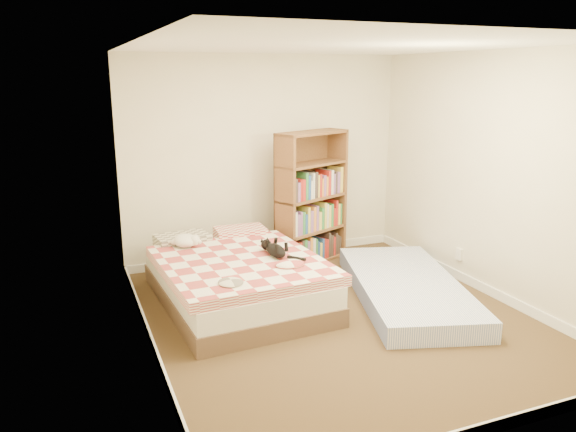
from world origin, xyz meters
name	(u,v)px	position (x,y,z in m)	size (l,w,h in m)	color
room	(340,195)	(0.00, 0.00, 1.20)	(3.51, 4.01, 2.51)	#47361E
bed	(235,277)	(-0.78, 0.77, 0.25)	(1.60, 2.13, 0.55)	brown
bookshelf	(310,215)	(0.46, 1.64, 0.58)	(1.09, 0.69, 1.61)	#592E1E
floor_mattress	(407,288)	(0.89, 0.17, 0.10)	(1.00, 2.23, 0.20)	#7B8BCD
black_cat	(275,249)	(-0.41, 0.60, 0.55)	(0.23, 0.60, 0.14)	black
white_dog	(186,241)	(-1.17, 1.22, 0.56)	(0.28, 0.29, 0.13)	white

